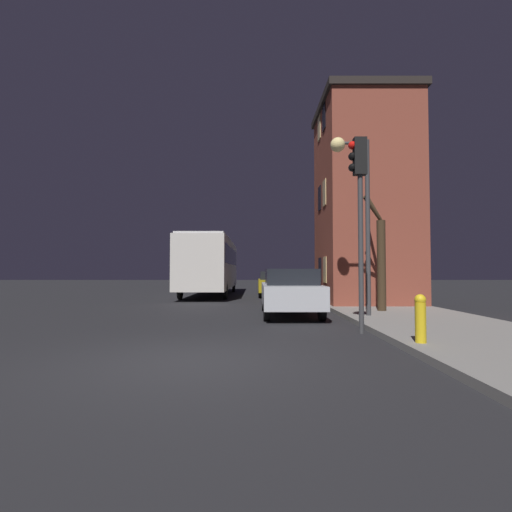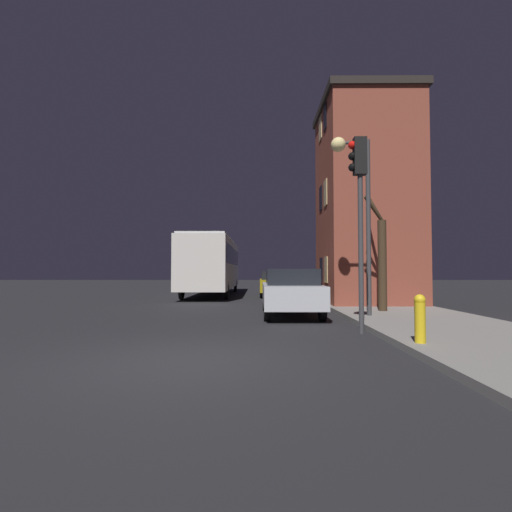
{
  "view_description": "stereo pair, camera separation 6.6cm",
  "coord_description": "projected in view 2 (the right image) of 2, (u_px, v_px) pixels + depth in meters",
  "views": [
    {
      "loc": [
        1.1,
        -6.63,
        1.48
      ],
      "look_at": [
        1.04,
        13.31,
        2.23
      ],
      "focal_mm": 28.0,
      "sensor_mm": 36.0,
      "label": 1
    },
    {
      "loc": [
        1.17,
        -6.63,
        1.48
      ],
      "look_at": [
        1.04,
        13.31,
        2.23
      ],
      "focal_mm": 28.0,
      "sensor_mm": 36.0,
      "label": 2
    }
  ],
  "objects": [
    {
      "name": "ground_plane",
      "position": [
        188.0,
        361.0,
        6.57
      ],
      "size": [
        120.0,
        120.0,
        0.0
      ],
      "primitive_type": "plane",
      "color": "black"
    },
    {
      "name": "bus",
      "position": [
        213.0,
        262.0,
        24.74
      ],
      "size": [
        2.57,
        11.9,
        3.4
      ],
      "color": "beige",
      "rests_on": "ground"
    },
    {
      "name": "car_mid_lane",
      "position": [
        275.0,
        283.0,
        23.24
      ],
      "size": [
        1.78,
        4.41,
        1.47
      ],
      "color": "olive",
      "rests_on": "ground"
    },
    {
      "name": "car_near_lane",
      "position": [
        291.0,
        291.0,
        13.29
      ],
      "size": [
        1.82,
        4.7,
        1.55
      ],
      "color": "#B7BABF",
      "rests_on": "ground"
    },
    {
      "name": "fire_hydrant",
      "position": [
        420.0,
        317.0,
        7.45
      ],
      "size": [
        0.21,
        0.21,
        0.91
      ],
      "color": "gold",
      "rests_on": "sidewalk"
    },
    {
      "name": "traffic_light",
      "position": [
        359.0,
        193.0,
        9.54
      ],
      "size": [
        0.43,
        0.24,
        4.69
      ],
      "color": "#38383A",
      "rests_on": "ground"
    },
    {
      "name": "brick_building",
      "position": [
        365.0,
        201.0,
        17.59
      ],
      "size": [
        3.95,
        4.98,
        8.84
      ],
      "color": "brown",
      "rests_on": "sidewalk"
    },
    {
      "name": "streetlamp",
      "position": [
        354.0,
        187.0,
        12.2
      ],
      "size": [
        1.2,
        0.45,
        5.45
      ],
      "color": "#38383A",
      "rests_on": "sidewalk"
    },
    {
      "name": "bare_tree",
      "position": [
        381.0,
        257.0,
        13.54
      ],
      "size": [
        0.88,
        1.48,
        3.97
      ],
      "color": "#382819",
      "rests_on": "sidewalk"
    }
  ]
}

